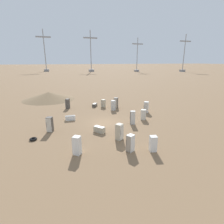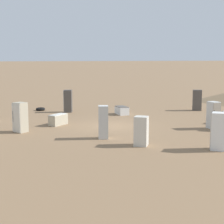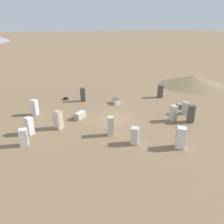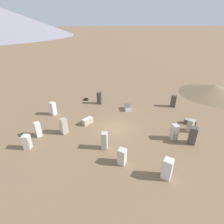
# 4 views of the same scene
# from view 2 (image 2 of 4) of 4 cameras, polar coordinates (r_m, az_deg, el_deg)

# --- Properties ---
(ground_plane) EXTENTS (1000.00, 1000.00, 0.00)m
(ground_plane) POSITION_cam_2_polar(r_m,az_deg,el_deg) (25.34, 0.07, -2.15)
(ground_plane) COLOR #846647
(discarded_fridge_0) EXTENTS (0.98, 0.97, 1.56)m
(discarded_fridge_0) POSITION_cam_2_polar(r_m,az_deg,el_deg) (19.68, 4.48, -2.90)
(discarded_fridge_0) COLOR beige
(discarded_fridge_0) RESTS_ON ground_plane
(discarded_fridge_3) EXTENTS (0.91, 0.96, 1.81)m
(discarded_fridge_3) POSITION_cam_2_polar(r_m,az_deg,el_deg) (33.61, 12.84, 1.77)
(discarded_fridge_3) COLOR #4C4742
(discarded_fridge_3) RESTS_ON ground_plane
(discarded_fridge_7) EXTENTS (0.90, 0.90, 1.89)m
(discarded_fridge_7) POSITION_cam_2_polar(r_m,az_deg,el_deg) (31.96, -6.74, 1.67)
(discarded_fridge_7) COLOR #4C4742
(discarded_fridge_7) RESTS_ON ground_plane
(discarded_fridge_8) EXTENTS (1.35, 1.50, 0.75)m
(discarded_fridge_8) POSITION_cam_2_polar(r_m,az_deg,el_deg) (25.94, -8.21, -1.16)
(discarded_fridge_8) COLOR #B2A88E
(discarded_fridge_8) RESTS_ON ground_plane
(discarded_fridge_9) EXTENTS (0.78, 0.59, 1.77)m
(discarded_fridge_9) POSITION_cam_2_polar(r_m,az_deg,el_deg) (25.15, 15.19, -0.48)
(discarded_fridge_9) COLOR silver
(discarded_fridge_9) RESTS_ON ground_plane
(discarded_fridge_11) EXTENTS (1.03, 1.04, 1.89)m
(discarded_fridge_11) POSITION_cam_2_polar(r_m,az_deg,el_deg) (19.41, 15.98, -2.85)
(discarded_fridge_11) COLOR white
(discarded_fridge_11) RESTS_ON ground_plane
(discarded_fridge_12) EXTENTS (0.97, 0.96, 1.85)m
(discarded_fridge_12) POSITION_cam_2_polar(r_m,az_deg,el_deg) (23.81, -13.82, -0.80)
(discarded_fridge_12) COLOR #B2A88E
(discarded_fridge_12) RESTS_ON ground_plane
(discarded_fridge_13) EXTENTS (1.48, 0.84, 0.66)m
(discarded_fridge_13) POSITION_cam_2_polar(r_m,az_deg,el_deg) (30.55, 1.51, 0.25)
(discarded_fridge_13) COLOR white
(discarded_fridge_13) RESTS_ON ground_plane
(discarded_fridge_14) EXTENTS (0.81, 0.73, 1.89)m
(discarded_fridge_14) POSITION_cam_2_polar(r_m,az_deg,el_deg) (21.33, -1.34, -1.55)
(discarded_fridge_14) COLOR silver
(discarded_fridge_14) RESTS_ON ground_plane
(scrap_tire) EXTENTS (0.81, 0.81, 0.24)m
(scrap_tire) POSITION_cam_2_polar(r_m,az_deg,el_deg) (33.40, -10.85, 0.43)
(scrap_tire) COLOR black
(scrap_tire) RESTS_ON ground_plane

